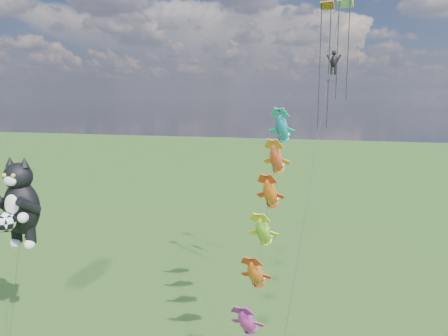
# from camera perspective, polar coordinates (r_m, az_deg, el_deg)

# --- Properties ---
(ground) EXTENTS (300.00, 300.00, 0.00)m
(ground) POSITION_cam_1_polar(r_m,az_deg,el_deg) (35.79, -25.45, -18.21)
(ground) COLOR #183D0F
(cat_kite_rig) EXTENTS (2.96, 4.37, 12.07)m
(cat_kite_rig) POSITION_cam_1_polar(r_m,az_deg,el_deg) (32.39, -25.19, -4.08)
(cat_kite_rig) COLOR brown
(cat_kite_rig) RESTS_ON ground
(fish_windsock_rig) EXTENTS (1.19, 15.96, 16.57)m
(fish_windsock_rig) POSITION_cam_1_polar(r_m,az_deg,el_deg) (25.76, 5.59, -5.77)
(fish_windsock_rig) COLOR brown
(fish_windsock_rig) RESTS_ON ground
(parafoil_rig) EXTENTS (3.32, 17.46, 25.65)m
(parafoil_rig) POSITION_cam_1_polar(r_m,az_deg,el_deg) (33.22, 14.08, 13.85)
(parafoil_rig) COLOR brown
(parafoil_rig) RESTS_ON ground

